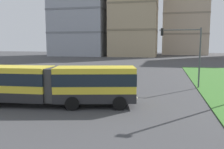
# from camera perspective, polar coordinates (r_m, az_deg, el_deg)

# --- Properties ---
(articulated_bus) EXTENTS (11.99, 4.47, 3.00)m
(articulated_bus) POSITION_cam_1_polar(r_m,az_deg,el_deg) (18.47, -12.86, -2.33)
(articulated_bus) COLOR yellow
(articulated_bus) RESTS_ON ground
(traffic_light_far_right) EXTENTS (4.37, 0.28, 6.42)m
(traffic_light_far_right) POSITION_cam_1_polar(r_m,az_deg,el_deg) (26.43, 17.66, 6.40)
(traffic_light_far_right) COLOR #474C51
(traffic_light_far_right) RESTS_ON ground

